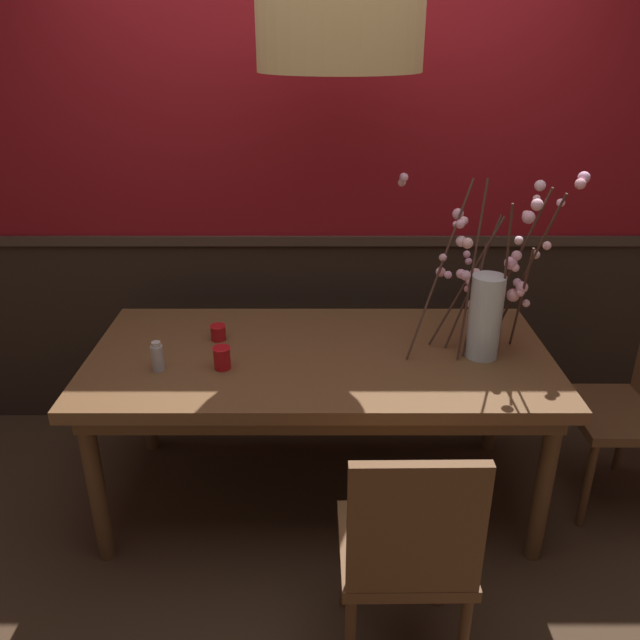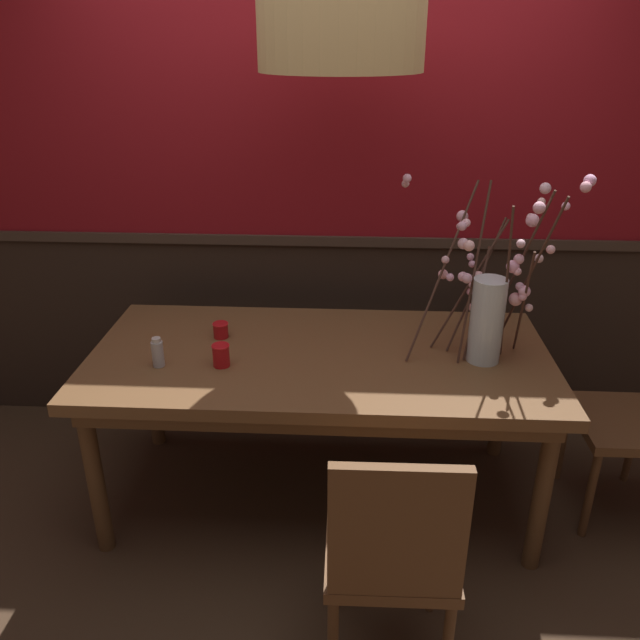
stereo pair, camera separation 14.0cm
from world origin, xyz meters
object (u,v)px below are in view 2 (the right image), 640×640
at_px(vase_with_blossoms, 490,306).
at_px(condiment_bottle, 158,353).
at_px(dining_table, 320,370).
at_px(pendant_lamp, 341,35).
at_px(candle_holder_nearer_center, 221,330).
at_px(chair_near_side_right, 392,552).
at_px(chair_far_side_left, 273,318).
at_px(candle_holder_nearer_edge, 221,355).
at_px(chair_far_side_right, 380,320).

relative_size(vase_with_blossoms, condiment_bottle, 6.00).
distance_m(dining_table, condiment_bottle, 0.70).
relative_size(condiment_bottle, pendant_lamp, 0.16).
bearing_deg(vase_with_blossoms, candle_holder_nearer_center, 173.24).
bearing_deg(chair_near_side_right, vase_with_blossoms, 64.80).
distance_m(dining_table, chair_far_side_left, 0.97).
distance_m(candle_holder_nearer_center, candle_holder_nearer_edge, 0.28).
height_order(chair_far_side_right, candle_holder_nearer_center, chair_far_side_right).
bearing_deg(candle_holder_nearer_edge, dining_table, 19.23).
distance_m(chair_far_side_left, candle_holder_nearer_center, 0.83).
xyz_separation_m(vase_with_blossoms, condiment_bottle, (-1.36, -0.15, -0.18)).
relative_size(chair_far_side_right, condiment_bottle, 7.22).
bearing_deg(candle_holder_nearer_edge, chair_far_side_right, 56.26).
bearing_deg(chair_far_side_left, dining_table, -70.06).
height_order(candle_holder_nearer_edge, condiment_bottle, condiment_bottle).
xyz_separation_m(dining_table, condiment_bottle, (-0.66, -0.16, 0.14)).
bearing_deg(pendant_lamp, chair_far_side_right, 74.50).
xyz_separation_m(chair_far_side_right, pendant_lamp, (-0.22, -0.80, 1.50)).
relative_size(chair_near_side_right, pendant_lamp, 1.22).
bearing_deg(dining_table, candle_holder_nearer_center, 164.26).
distance_m(chair_near_side_right, vase_with_blossoms, 1.10).
height_order(dining_table, pendant_lamp, pendant_lamp).
distance_m(dining_table, candle_holder_nearer_center, 0.49).
height_order(chair_far_side_right, condiment_bottle, chair_far_side_right).
distance_m(chair_near_side_right, candle_holder_nearer_center, 1.30).
distance_m(vase_with_blossoms, candle_holder_nearer_edge, 1.13).
bearing_deg(dining_table, chair_near_side_right, -72.78).
height_order(vase_with_blossoms, candle_holder_nearer_edge, vase_with_blossoms).
height_order(chair_near_side_right, condiment_bottle, chair_near_side_right).
relative_size(chair_far_side_left, chair_far_side_right, 1.03).
distance_m(dining_table, vase_with_blossoms, 0.77).
bearing_deg(chair_near_side_right, condiment_bottle, 141.64).
distance_m(chair_near_side_right, chair_far_side_right, 1.80).
bearing_deg(pendant_lamp, condiment_bottle, -160.85).
height_order(chair_near_side_right, pendant_lamp, pendant_lamp).
bearing_deg(candle_holder_nearer_center, condiment_bottle, -125.66).
bearing_deg(condiment_bottle, candle_holder_nearer_center, 54.34).
bearing_deg(chair_far_side_right, condiment_bottle, -132.11).
bearing_deg(chair_far_side_left, candle_holder_nearer_center, -99.78).
height_order(chair_far_side_left, chair_far_side_right, chair_far_side_left).
bearing_deg(candle_holder_nearer_center, vase_with_blossoms, -6.76).
distance_m(chair_near_side_right, candle_holder_nearer_edge, 1.06).
bearing_deg(pendant_lamp, candle_holder_nearer_edge, -153.19).
height_order(condiment_bottle, pendant_lamp, pendant_lamp).
distance_m(chair_far_side_right, candle_holder_nearer_center, 1.12).
bearing_deg(chair_far_side_right, candle_holder_nearer_edge, -123.74).
distance_m(chair_near_side_right, condiment_bottle, 1.24).
bearing_deg(condiment_bottle, dining_table, 13.23).
distance_m(condiment_bottle, pendant_lamp, 1.43).
height_order(chair_far_side_right, vase_with_blossoms, vase_with_blossoms).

